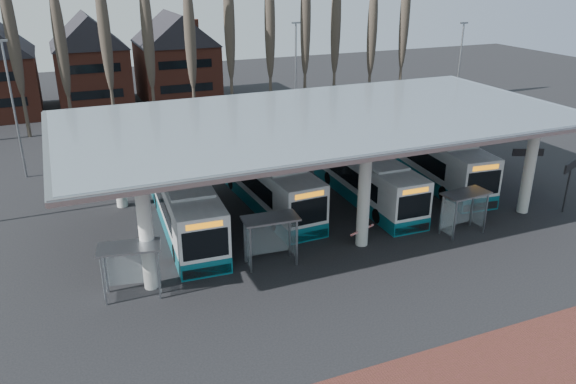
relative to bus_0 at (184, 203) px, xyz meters
name	(u,v)px	position (x,y,z in m)	size (l,w,h in m)	color
ground	(384,264)	(8.84, -8.62, -1.65)	(140.00, 140.00, 0.00)	black
station_canopy	(322,125)	(8.84, -0.62, 4.03)	(32.00, 16.00, 6.34)	silver
poplar_row	(212,33)	(8.84, 24.38, 7.13)	(45.10, 1.10, 14.50)	#473D33
townhouse_row	(43,56)	(-6.91, 35.38, 4.29)	(36.80, 10.30, 12.25)	#602B20
lamp_post_a	(14,108)	(-9.16, 13.38, 3.69)	(0.80, 0.16, 10.17)	slate
lamp_post_b	(296,75)	(14.84, 17.38, 3.69)	(0.80, 0.16, 10.17)	slate
lamp_post_c	(458,76)	(28.84, 11.38, 3.69)	(0.80, 0.16, 10.17)	slate
bus_0	(184,203)	(0.00, 0.00, 0.00)	(3.37, 12.72, 3.50)	silver
bus_1	(266,181)	(5.90, 1.61, -0.03)	(3.21, 12.45, 3.43)	silver
bus_2	(365,177)	(12.44, -0.18, -0.10)	(2.83, 11.85, 3.28)	silver
bus_3	(431,157)	(18.92, 1.41, 0.04)	(4.01, 13.09, 3.58)	silver
shelter_0	(130,258)	(-4.05, -6.43, 0.31)	(3.12, 1.94, 2.70)	gray
shelter_1	(270,229)	(3.22, -6.07, 0.34)	(3.04, 1.67, 2.74)	gray
shelter_2	(463,203)	(15.11, -7.01, 0.26)	(2.93, 1.64, 2.62)	gray
info_sign_0	(571,169)	(23.26, -7.16, 1.30)	(2.20, 1.10, 3.52)	black
info_sign_1	(528,156)	(23.44, -3.38, 1.03)	(2.04, 0.90, 3.20)	black
barrier	(361,230)	(8.90, -5.93, -0.86)	(1.92, 0.90, 1.01)	black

